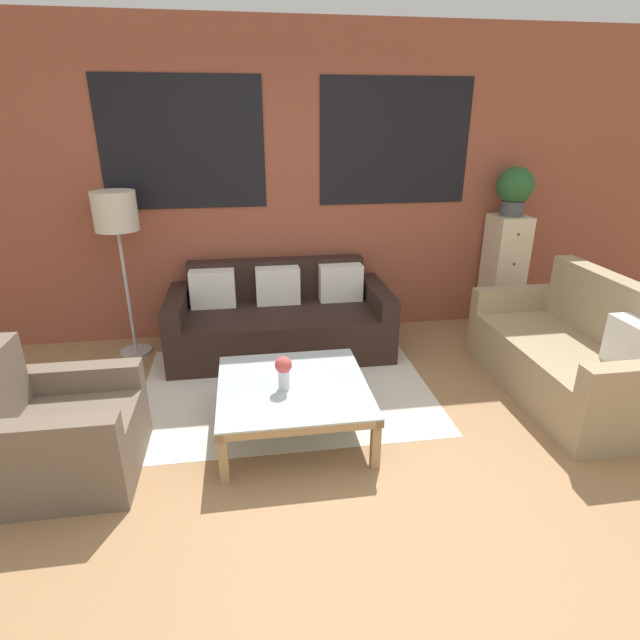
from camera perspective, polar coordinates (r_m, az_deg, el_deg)
The scene contains 11 objects.
ground_plane at distance 3.07m, azimuth 2.21°, elevation -18.57°, with size 16.00×16.00×0.00m, color #9E754C.
wall_back_brick at distance 4.79m, azimuth -3.15°, elevation 14.88°, with size 8.40×0.09×2.80m.
rug at distance 4.03m, azimuth -3.88°, elevation -7.74°, with size 2.25×1.68×0.00m.
couch_dark at distance 4.58m, azimuth -4.59°, elevation -0.01°, with size 1.96×0.88×0.78m.
settee_vintage at distance 4.27m, azimuth 26.74°, elevation -3.79°, with size 0.80×1.63×0.92m.
armchair_corner at distance 3.37m, azimuth -27.61°, elevation -11.48°, with size 0.80×0.78×0.84m.
coffee_table at distance 3.36m, azimuth -3.11°, elevation -8.09°, with size 0.98×0.98×0.36m.
floor_lamp at distance 4.56m, azimuth -22.28°, elevation 10.72°, with size 0.36×0.36×1.45m.
drawer_cabinet at distance 5.33m, azimuth 20.16°, elevation 5.08°, with size 0.33×0.37×1.14m.
potted_plant at distance 5.17m, azimuth 21.37°, elevation 13.82°, with size 0.34×0.34×0.45m.
flower_vase at distance 3.22m, azimuth -4.19°, elevation -5.74°, with size 0.11×0.11×0.23m.
Camera 1 is at (-0.46, -2.29, 1.99)m, focal length 28.00 mm.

